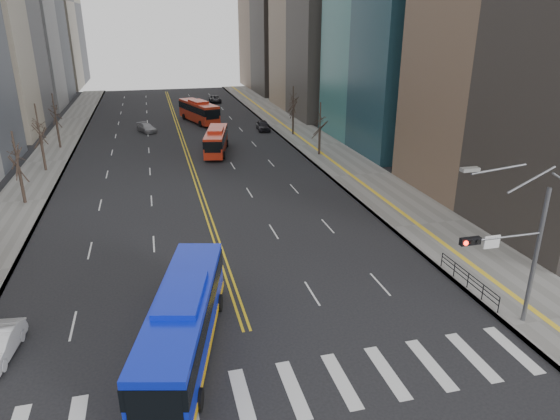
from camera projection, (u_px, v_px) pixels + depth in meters
name	position (u px, v px, depth m)	size (l,w,h in m)	color
ground	(268.00, 394.00, 22.72)	(220.00, 220.00, 0.00)	black
sidewalk_right	(318.00, 145.00, 67.48)	(7.00, 130.00, 0.15)	slate
sidewalk_left	(47.00, 162.00, 59.51)	(5.00, 130.00, 0.15)	slate
crosswalk	(268.00, 394.00, 22.72)	(26.70, 4.00, 0.01)	silver
centerline	(181.00, 137.00, 72.44)	(0.55, 100.00, 0.01)	gold
signal_mast	(515.00, 247.00, 26.02)	(5.37, 0.37, 9.39)	slate
pedestrian_railing	(468.00, 278.00, 31.20)	(0.06, 6.06, 1.02)	black
street_trees	(121.00, 136.00, 50.54)	(35.20, 47.20, 7.60)	#2D221B
blue_bus	(183.00, 321.00, 24.87)	(5.62, 12.65, 3.60)	#0C1FBE
red_bus_near	(216.00, 139.00, 63.10)	(4.40, 10.14, 3.17)	red
red_bus_far	(199.00, 110.00, 81.95)	(5.74, 11.66, 3.60)	red
car_dark_mid	(263.00, 126.00, 76.45)	(1.77, 4.41, 1.50)	black
car_silver	(147.00, 128.00, 75.39)	(1.79, 4.41, 1.28)	gray
car_dark_far	(215.00, 99.00, 102.46)	(2.22, 4.82, 1.34)	black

